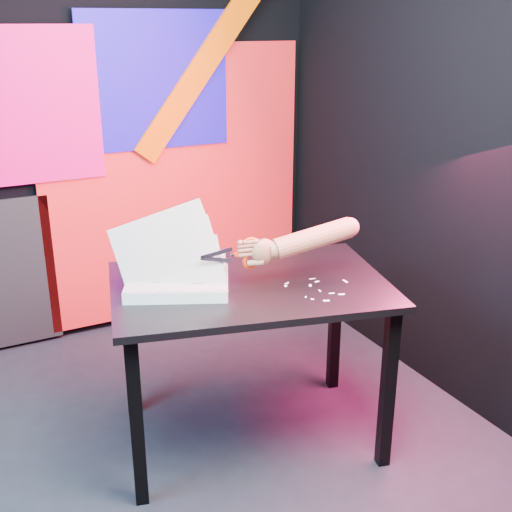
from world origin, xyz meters
TOP-DOWN VIEW (x-y plane):
  - room at (0.00, 0.00)m, footprint 3.01×3.01m
  - backdrop at (0.06, 1.46)m, footprint 2.88×0.05m
  - work_table at (0.46, 0.12)m, footprint 1.28×1.00m
  - printout_stack at (0.17, 0.19)m, footprint 0.49×0.44m
  - scissors at (0.42, 0.08)m, footprint 0.24×0.06m
  - hand_forearm at (0.67, 0.03)m, footprint 0.50×0.15m
  - paper_clippings at (0.68, -0.07)m, footprint 0.26×0.24m

SIDE VIEW (x-z plane):
  - work_table at x=0.46m, z-range 0.28..1.03m
  - paper_clippings at x=0.68m, z-range 0.75..0.75m
  - printout_stack at x=0.17m, z-range 0.60..0.97m
  - scissors at x=0.42m, z-range 0.83..0.96m
  - hand_forearm at x=0.67m, z-range 0.84..1.01m
  - backdrop at x=0.06m, z-range -0.08..2.00m
  - room at x=0.00m, z-range 0.00..2.71m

